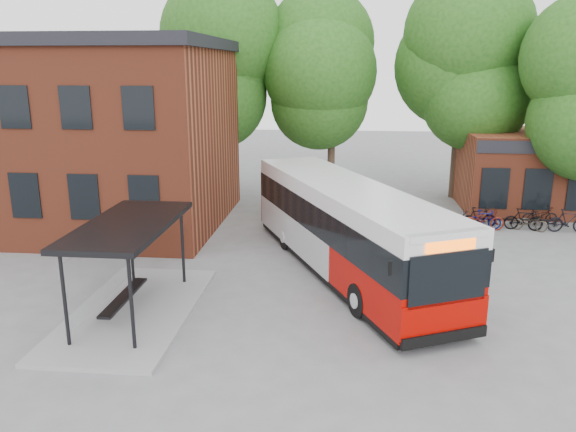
# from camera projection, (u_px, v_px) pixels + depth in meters

# --- Properties ---
(ground) EXTENTS (100.00, 100.00, 0.00)m
(ground) POSITION_uv_depth(u_px,v_px,m) (284.00, 305.00, 17.66)
(ground) COLOR slate
(station_building) EXTENTS (18.40, 10.40, 8.50)m
(station_building) POSITION_uv_depth(u_px,v_px,m) (31.00, 133.00, 26.46)
(station_building) COLOR brown
(station_building) RESTS_ON ground
(bus_shelter) EXTENTS (3.60, 7.00, 2.90)m
(bus_shelter) POSITION_uv_depth(u_px,v_px,m) (131.00, 268.00, 16.76)
(bus_shelter) COLOR black
(bus_shelter) RESTS_ON ground
(bike_rail) EXTENTS (5.20, 0.10, 0.38)m
(bike_rail) POSITION_uv_depth(u_px,v_px,m) (503.00, 222.00, 26.33)
(bike_rail) COLOR black
(bike_rail) RESTS_ON ground
(tree_0) EXTENTS (7.92, 7.92, 11.00)m
(tree_0) POSITION_uv_depth(u_px,v_px,m) (210.00, 98.00, 32.19)
(tree_0) COLOR #1E4C14
(tree_0) RESTS_ON ground
(tree_1) EXTENTS (7.92, 7.92, 10.40)m
(tree_1) POSITION_uv_depth(u_px,v_px,m) (332.00, 103.00, 32.56)
(tree_1) COLOR #1E4C14
(tree_1) RESTS_ON ground
(tree_2) EXTENTS (7.92, 7.92, 11.00)m
(tree_2) POSITION_uv_depth(u_px,v_px,m) (459.00, 100.00, 30.85)
(tree_2) COLOR #1E4C14
(tree_2) RESTS_ON ground
(city_bus) EXTENTS (7.78, 12.75, 3.25)m
(city_bus) POSITION_uv_depth(u_px,v_px,m) (345.00, 229.00, 20.18)
(city_bus) COLOR #A20500
(city_bus) RESTS_ON ground
(bicycle_0) EXTENTS (1.76, 1.05, 0.87)m
(bicycle_0) POSITION_uv_depth(u_px,v_px,m) (455.00, 220.00, 25.87)
(bicycle_0) COLOR black
(bicycle_0) RESTS_ON ground
(bicycle_1) EXTENTS (1.78, 0.84, 1.03)m
(bicycle_1) POSITION_uv_depth(u_px,v_px,m) (478.00, 218.00, 25.86)
(bicycle_1) COLOR black
(bicycle_1) RESTS_ON ground
(bicycle_2) EXTENTS (1.95, 0.81, 1.00)m
(bicycle_2) POSITION_uv_depth(u_px,v_px,m) (483.00, 220.00, 25.60)
(bicycle_2) COLOR #56180E
(bicycle_2) RESTS_ON ground
(bicycle_3) EXTENTS (1.55, 0.45, 0.93)m
(bicycle_3) POSITION_uv_depth(u_px,v_px,m) (484.00, 220.00, 25.78)
(bicycle_3) COLOR #0B1054
(bicycle_3) RESTS_ON ground
(bicycle_4) EXTENTS (1.65, 0.97, 0.82)m
(bicycle_4) POSITION_uv_depth(u_px,v_px,m) (529.00, 222.00, 25.52)
(bicycle_4) COLOR #3A342B
(bicycle_4) RESTS_ON ground
(bicycle_5) EXTENTS (1.74, 0.71, 1.02)m
(bicycle_5) POSITION_uv_depth(u_px,v_px,m) (524.00, 219.00, 25.61)
(bicycle_5) COLOR black
(bicycle_5) RESTS_ON ground
(bicycle_6) EXTENTS (1.73, 0.76, 0.88)m
(bicycle_6) POSITION_uv_depth(u_px,v_px,m) (540.00, 215.00, 26.57)
(bicycle_6) COLOR black
(bicycle_6) RESTS_ON ground
(bicycle_7) EXTENTS (1.83, 0.63, 1.08)m
(bicycle_7) POSITION_uv_depth(u_px,v_px,m) (568.00, 221.00, 25.25)
(bicycle_7) COLOR black
(bicycle_7) RESTS_ON ground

